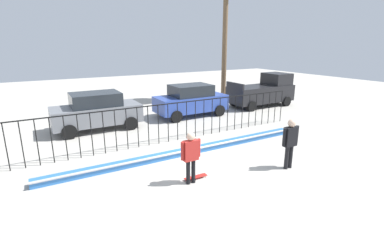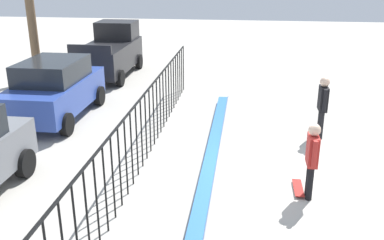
{
  "view_description": "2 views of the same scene",
  "coord_description": "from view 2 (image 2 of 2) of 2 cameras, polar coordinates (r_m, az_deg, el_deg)",
  "views": [
    {
      "loc": [
        -5.02,
        -8.04,
        4.28
      ],
      "look_at": [
        0.48,
        1.58,
        1.26
      ],
      "focal_mm": 26.3,
      "sensor_mm": 36.0,
      "label": 1
    },
    {
      "loc": [
        -9.52,
        0.43,
        4.74
      ],
      "look_at": [
        -0.01,
        1.65,
        1.28
      ],
      "focal_mm": 40.6,
      "sensor_mm": 36.0,
      "label": 2
    }
  ],
  "objects": [
    {
      "name": "pickup_truck",
      "position": [
        19.88,
        -10.7,
        8.77
      ],
      "size": [
        4.7,
        2.12,
        2.24
      ],
      "rotation": [
        0.0,
        0.0,
        -0.02
      ],
      "color": "black",
      "rests_on": "ground"
    },
    {
      "name": "bowl_coping_ledge",
      "position": [
        10.61,
        2.56,
        -6.0
      ],
      "size": [
        11.0,
        0.4,
        0.27
      ],
      "color": "#2D6BB7",
      "rests_on": "ground"
    },
    {
      "name": "camera_operator",
      "position": [
        12.75,
        16.8,
        2.28
      ],
      "size": [
        0.73,
        0.27,
        1.8
      ],
      "rotation": [
        0.0,
        0.0,
        3.15
      ],
      "color": "black",
      "rests_on": "ground"
    },
    {
      "name": "parked_car_blue",
      "position": [
        14.6,
        -17.62,
        3.94
      ],
      "size": [
        4.3,
        2.12,
        1.9
      ],
      "rotation": [
        0.0,
        0.0,
        0.02
      ],
      "color": "#2D479E",
      "rests_on": "ground"
    },
    {
      "name": "skateboard",
      "position": [
        10.02,
        13.77,
        -8.65
      ],
      "size": [
        0.8,
        0.2,
        0.07
      ],
      "rotation": [
        0.0,
        0.0,
        0.17
      ],
      "color": "#A51E19",
      "rests_on": "ground"
    },
    {
      "name": "skateboarder",
      "position": [
        9.38,
        15.5,
        -4.37
      ],
      "size": [
        0.68,
        0.26,
        1.69
      ],
      "rotation": [
        0.0,
        0.0,
        -0.31
      ],
      "color": "black",
      "rests_on": "ground"
    },
    {
      "name": "perimeter_fence",
      "position": [
        10.49,
        -6.7,
        -0.69
      ],
      "size": [
        14.04,
        0.04,
        1.76
      ],
      "color": "black",
      "rests_on": "ground"
    },
    {
      "name": "ground_plane",
      "position": [
        10.65,
        8.9,
        -6.86
      ],
      "size": [
        60.0,
        60.0,
        0.0
      ],
      "primitive_type": "plane",
      "color": "#ADA89E"
    }
  ]
}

